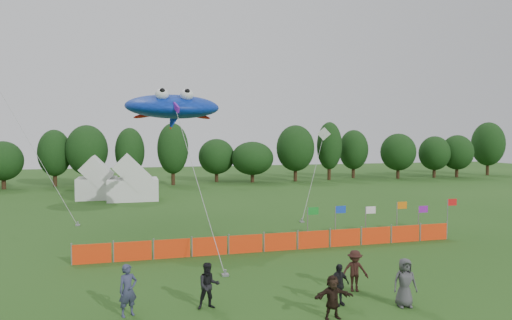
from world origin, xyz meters
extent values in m
plane|color=#234C16|center=(0.00, 0.00, 0.00)|extent=(160.00, 160.00, 0.00)
cylinder|color=#382314|center=(-21.24, 44.50, 0.96)|extent=(0.50, 0.50, 1.91)
ellipsoid|color=black|center=(-21.24, 44.50, 3.45)|extent=(4.61, 4.61, 4.30)
cylinder|color=#382314|center=(-15.73, 46.21, 1.19)|extent=(0.50, 0.50, 2.38)
ellipsoid|color=black|center=(-15.73, 46.21, 4.30)|extent=(4.09, 4.09, 5.35)
cylinder|color=#382314|center=(-11.75, 45.39, 1.29)|extent=(0.50, 0.50, 2.57)
ellipsoid|color=black|center=(-11.75, 45.39, 4.64)|extent=(5.20, 5.20, 5.79)
cylinder|color=#382314|center=(-6.44, 45.32, 1.23)|extent=(0.50, 0.50, 2.46)
ellipsoid|color=black|center=(-6.44, 45.32, 4.45)|extent=(3.78, 3.78, 5.55)
cylinder|color=#382314|center=(-0.99, 43.92, 1.33)|extent=(0.50, 0.50, 2.66)
ellipsoid|color=black|center=(-0.99, 43.92, 4.81)|extent=(4.05, 4.05, 5.99)
cylinder|color=#382314|center=(5.28, 46.53, 0.99)|extent=(0.50, 0.50, 1.98)
ellipsoid|color=black|center=(5.28, 46.53, 3.58)|extent=(5.06, 5.06, 4.46)
cylinder|color=#382314|center=(9.99, 44.56, 0.93)|extent=(0.50, 0.50, 1.86)
ellipsoid|color=black|center=(9.99, 44.56, 3.35)|extent=(5.86, 5.86, 4.18)
cylinder|color=#382314|center=(16.28, 44.38, 1.31)|extent=(0.50, 0.50, 2.62)
ellipsoid|color=black|center=(16.28, 44.38, 4.73)|extent=(5.41, 5.41, 5.89)
cylinder|color=#382314|center=(21.78, 44.99, 1.39)|extent=(0.50, 0.50, 2.78)
ellipsoid|color=black|center=(21.78, 44.99, 5.02)|extent=(3.67, 3.67, 6.26)
cylinder|color=#382314|center=(26.67, 46.88, 1.21)|extent=(0.50, 0.50, 2.42)
ellipsoid|color=black|center=(26.67, 46.88, 4.36)|extent=(4.46, 4.46, 5.44)
cylinder|color=#382314|center=(32.69, 44.13, 1.12)|extent=(0.50, 0.50, 2.24)
ellipsoid|color=black|center=(32.69, 44.13, 4.04)|extent=(5.26, 5.26, 5.03)
cylinder|color=#382314|center=(39.09, 44.15, 1.05)|extent=(0.50, 0.50, 2.10)
ellipsoid|color=black|center=(39.09, 44.15, 3.80)|extent=(4.74, 4.74, 4.73)
cylinder|color=#382314|center=(42.84, 43.69, 1.08)|extent=(0.50, 0.50, 2.16)
ellipsoid|color=black|center=(42.84, 43.69, 3.91)|extent=(4.88, 4.88, 4.87)
cylinder|color=#382314|center=(50.29, 45.54, 1.43)|extent=(0.50, 0.50, 2.85)
ellipsoid|color=black|center=(50.29, 45.54, 5.15)|extent=(5.19, 5.19, 6.42)
cube|color=silver|center=(-9.69, 32.89, 1.08)|extent=(3.91, 3.91, 2.15)
cube|color=white|center=(-6.14, 30.80, 1.07)|extent=(4.88, 3.90, 2.15)
cube|color=#FB380D|center=(-8.20, 7.44, 0.50)|extent=(1.90, 0.06, 1.00)
cube|color=#FB380D|center=(-6.20, 7.44, 0.50)|extent=(1.90, 0.06, 1.00)
cube|color=#FB380D|center=(-4.20, 7.44, 0.50)|extent=(1.90, 0.06, 1.00)
cube|color=#FB380D|center=(-2.20, 7.44, 0.50)|extent=(1.90, 0.06, 1.00)
cube|color=#FB380D|center=(-0.20, 7.44, 0.50)|extent=(1.90, 0.06, 1.00)
cube|color=#FB380D|center=(1.80, 7.44, 0.50)|extent=(1.90, 0.06, 1.00)
cube|color=#FB380D|center=(3.80, 7.44, 0.50)|extent=(1.90, 0.06, 1.00)
cube|color=#FB380D|center=(5.80, 7.44, 0.50)|extent=(1.90, 0.06, 1.00)
cube|color=#FB380D|center=(7.80, 7.44, 0.50)|extent=(1.90, 0.06, 1.00)
cube|color=#FB380D|center=(9.80, 7.44, 0.50)|extent=(1.90, 0.06, 1.00)
cube|color=#FB380D|center=(11.80, 7.44, 0.50)|extent=(1.90, 0.06, 1.00)
cylinder|color=gray|center=(4.00, 8.83, 1.07)|extent=(0.06, 0.06, 2.13)
cube|color=#148C26|center=(4.35, 8.83, 1.91)|extent=(0.70, 0.02, 0.45)
cylinder|color=gray|center=(6.00, 9.21, 1.04)|extent=(0.06, 0.06, 2.08)
cube|color=blue|center=(6.35, 9.21, 1.85)|extent=(0.70, 0.02, 0.45)
cylinder|color=gray|center=(8.00, 9.05, 0.99)|extent=(0.06, 0.06, 1.99)
cube|color=white|center=(8.35, 9.05, 1.76)|extent=(0.70, 0.02, 0.45)
cylinder|color=gray|center=(10.00, 8.68, 1.13)|extent=(0.06, 0.06, 2.26)
cube|color=orange|center=(10.35, 8.68, 2.04)|extent=(0.70, 0.02, 0.45)
cylinder|color=gray|center=(12.00, 9.29, 0.92)|extent=(0.06, 0.06, 1.83)
cube|color=purple|center=(12.35, 9.29, 1.61)|extent=(0.70, 0.02, 0.45)
cylinder|color=gray|center=(14.00, 8.99, 1.13)|extent=(0.06, 0.06, 2.26)
cube|color=red|center=(14.35, 8.99, 2.04)|extent=(0.70, 0.02, 0.45)
imported|color=#333756|center=(-6.37, 0.01, 0.93)|extent=(0.80, 0.68, 1.87)
imported|color=black|center=(-3.48, -0.05, 0.86)|extent=(0.86, 0.68, 1.73)
imported|color=black|center=(2.68, 0.25, 0.86)|extent=(1.24, 0.91, 1.71)
imported|color=black|center=(1.34, -1.02, 0.80)|extent=(0.98, 0.54, 1.59)
imported|color=#444347|center=(3.69, -1.80, 0.92)|extent=(1.00, 0.75, 1.84)
imported|color=black|center=(0.58, -2.15, 0.78)|extent=(1.46, 0.53, 1.55)
ellipsoid|color=#0D35C4|center=(-3.55, 13.69, 8.37)|extent=(6.47, 5.12, 2.14)
sphere|color=white|center=(-4.32, 12.36, 9.03)|extent=(0.86, 0.86, 0.86)
sphere|color=white|center=(-2.79, 12.36, 9.03)|extent=(0.86, 0.86, 0.86)
ellipsoid|color=#B91109|center=(-5.18, 13.89, 7.81)|extent=(1.79, 0.79, 0.28)
ellipsoid|color=#B91109|center=(-1.92, 13.89, 7.81)|extent=(1.79, 0.79, 0.28)
cube|color=purple|center=(-3.55, 11.34, 8.16)|extent=(0.37, 0.96, 0.70)
cylinder|color=#A5A5A5|center=(-2.83, 7.67, 4.03)|extent=(1.48, 8.02, 8.09)
cube|color=gray|center=(-2.10, 3.67, 0.05)|extent=(0.30, 0.30, 0.10)
cube|color=silver|center=(12.16, 25.08, 6.66)|extent=(1.33, 0.37, 1.33)
cylinder|color=#A5A5A5|center=(9.08, 20.04, 3.33)|extent=(6.19, 10.11, 6.69)
cube|color=gray|center=(6.00, 15.00, 0.05)|extent=(0.30, 0.30, 0.10)
cylinder|color=#A5A5A5|center=(-13.20, 20.58, 5.30)|extent=(6.43, 5.20, 10.62)
cube|color=gray|center=(-10.00, 18.00, 0.05)|extent=(0.30, 0.30, 0.10)
camera|label=1|loc=(-6.16, -16.62, 6.43)|focal=32.00mm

